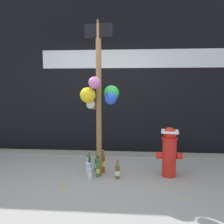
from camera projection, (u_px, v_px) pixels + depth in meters
The scene contains 16 objects.
ground_plane at pixel (92, 184), 3.52m from camera, with size 14.00×14.00×0.00m, color #9E9B93.
building_wall at pixel (105, 73), 5.15m from camera, with size 10.00×0.21×3.63m.
curb_strip at pixel (104, 153), 5.00m from camera, with size 8.00×0.12×0.08m, color gray.
memorial_post at pixel (100, 87), 3.68m from camera, with size 0.61×0.48×2.64m.
fire_hydrant at pixel (169, 151), 3.80m from camera, with size 0.44×0.32×0.84m.
bottle_0 at pixel (88, 167), 3.90m from camera, with size 0.07×0.07×0.33m.
bottle_1 at pixel (90, 173), 3.67m from camera, with size 0.06×0.06×0.31m.
bottle_2 at pixel (89, 163), 4.02m from camera, with size 0.06×0.06×0.37m.
bottle_3 at pixel (103, 163), 3.98m from camera, with size 0.07×0.07×0.40m.
bottle_4 at pixel (97, 164), 4.08m from camera, with size 0.08×0.08×0.35m.
bottle_5 at pixel (117, 171), 3.72m from camera, with size 0.07×0.07×0.34m.
bottle_6 at pixel (98, 169), 3.78m from camera, with size 0.06×0.06×0.35m.
litter_0 at pixel (184, 193), 3.21m from camera, with size 0.08×0.07×0.01m, color #8C99B2.
litter_1 at pixel (64, 187), 3.40m from camera, with size 0.14×0.09×0.01m, color tan.
litter_2 at pixel (154, 157), 4.87m from camera, with size 0.11×0.06×0.01m, color silver.
litter_3 at pixel (94, 155), 4.99m from camera, with size 0.13×0.06×0.01m, color tan.
Camera 1 is at (0.57, -3.34, 1.51)m, focal length 36.35 mm.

